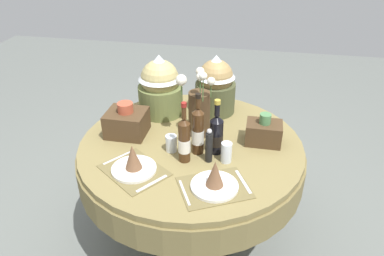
{
  "coord_description": "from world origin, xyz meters",
  "views": [
    {
      "loc": [
        0.36,
        -1.81,
        1.92
      ],
      "look_at": [
        0.0,
        0.03,
        0.81
      ],
      "focal_mm": 34.28,
      "sensor_mm": 36.0,
      "label": 1
    }
  ],
  "objects_px": {
    "wine_bottle_left": "(216,134)",
    "gift_tub_back_left": "(160,83)",
    "place_setting_left": "(133,164)",
    "gift_tub_back_centre": "(216,83)",
    "wine_bottle_centre": "(198,131)",
    "wine_bottle_rear": "(184,140)",
    "tumbler_near_right": "(171,143)",
    "dining_table": "(191,160)",
    "flower_vase": "(199,109)",
    "pepper_mill": "(209,146)",
    "woven_basket_side_right": "(264,132)",
    "place_setting_right": "(215,180)",
    "woven_basket_side_left": "(127,122)",
    "tumbler_mid": "(226,152)"
  },
  "relations": [
    {
      "from": "wine_bottle_left",
      "to": "gift_tub_back_left",
      "type": "height_order",
      "value": "gift_tub_back_left"
    },
    {
      "from": "place_setting_left",
      "to": "gift_tub_back_centre",
      "type": "relative_size",
      "value": 1.06
    },
    {
      "from": "wine_bottle_left",
      "to": "wine_bottle_centre",
      "type": "relative_size",
      "value": 0.9
    },
    {
      "from": "wine_bottle_rear",
      "to": "tumbler_near_right",
      "type": "distance_m",
      "value": 0.15
    },
    {
      "from": "dining_table",
      "to": "place_setting_left",
      "type": "xyz_separation_m",
      "value": [
        -0.24,
        -0.33,
        0.18
      ]
    },
    {
      "from": "flower_vase",
      "to": "gift_tub_back_centre",
      "type": "xyz_separation_m",
      "value": [
        0.06,
        0.32,
        0.04
      ]
    },
    {
      "from": "wine_bottle_left",
      "to": "pepper_mill",
      "type": "distance_m",
      "value": 0.1
    },
    {
      "from": "pepper_mill",
      "to": "woven_basket_side_right",
      "type": "height_order",
      "value": "pepper_mill"
    },
    {
      "from": "wine_bottle_left",
      "to": "pepper_mill",
      "type": "xyz_separation_m",
      "value": [
        -0.03,
        -0.1,
        -0.02
      ]
    },
    {
      "from": "flower_vase",
      "to": "place_setting_left",
      "type": "bearing_deg",
      "value": -121.9
    },
    {
      "from": "flower_vase",
      "to": "pepper_mill",
      "type": "xyz_separation_m",
      "value": [
        0.11,
        -0.27,
        -0.08
      ]
    },
    {
      "from": "flower_vase",
      "to": "pepper_mill",
      "type": "distance_m",
      "value": 0.3
    },
    {
      "from": "wine_bottle_rear",
      "to": "place_setting_left",
      "type": "bearing_deg",
      "value": -148.78
    },
    {
      "from": "dining_table",
      "to": "gift_tub_back_centre",
      "type": "distance_m",
      "value": 0.56
    },
    {
      "from": "gift_tub_back_left",
      "to": "woven_basket_side_right",
      "type": "distance_m",
      "value": 0.75
    },
    {
      "from": "place_setting_right",
      "to": "tumbler_near_right",
      "type": "xyz_separation_m",
      "value": [
        -0.29,
        0.28,
        0.0
      ]
    },
    {
      "from": "pepper_mill",
      "to": "woven_basket_side_right",
      "type": "relative_size",
      "value": 0.99
    },
    {
      "from": "dining_table",
      "to": "wine_bottle_rear",
      "type": "height_order",
      "value": "wine_bottle_rear"
    },
    {
      "from": "wine_bottle_centre",
      "to": "woven_basket_side_left",
      "type": "relative_size",
      "value": 1.55
    },
    {
      "from": "dining_table",
      "to": "gift_tub_back_left",
      "type": "distance_m",
      "value": 0.56
    },
    {
      "from": "place_setting_left",
      "to": "gift_tub_back_left",
      "type": "relative_size",
      "value": 1.04
    },
    {
      "from": "woven_basket_side_left",
      "to": "wine_bottle_left",
      "type": "bearing_deg",
      "value": -9.78
    },
    {
      "from": "place_setting_right",
      "to": "woven_basket_side_left",
      "type": "relative_size",
      "value": 1.77
    },
    {
      "from": "tumbler_near_right",
      "to": "tumbler_mid",
      "type": "bearing_deg",
      "value": -8.17
    },
    {
      "from": "wine_bottle_centre",
      "to": "gift_tub_back_left",
      "type": "relative_size",
      "value": 0.89
    },
    {
      "from": "wine_bottle_centre",
      "to": "pepper_mill",
      "type": "bearing_deg",
      "value": -44.94
    },
    {
      "from": "wine_bottle_left",
      "to": "gift_tub_back_centre",
      "type": "xyz_separation_m",
      "value": [
        -0.07,
        0.5,
        0.09
      ]
    },
    {
      "from": "dining_table",
      "to": "wine_bottle_rear",
      "type": "distance_m",
      "value": 0.33
    },
    {
      "from": "wine_bottle_left",
      "to": "gift_tub_back_centre",
      "type": "bearing_deg",
      "value": 98.54
    },
    {
      "from": "gift_tub_back_left",
      "to": "woven_basket_side_left",
      "type": "bearing_deg",
      "value": -113.08
    },
    {
      "from": "tumbler_mid",
      "to": "gift_tub_back_left",
      "type": "xyz_separation_m",
      "value": [
        -0.5,
        0.49,
        0.16
      ]
    },
    {
      "from": "tumbler_near_right",
      "to": "tumbler_mid",
      "type": "distance_m",
      "value": 0.32
    },
    {
      "from": "wine_bottle_left",
      "to": "gift_tub_back_left",
      "type": "relative_size",
      "value": 0.8
    },
    {
      "from": "pepper_mill",
      "to": "tumbler_near_right",
      "type": "bearing_deg",
      "value": 165.13
    },
    {
      "from": "place_setting_right",
      "to": "woven_basket_side_right",
      "type": "distance_m",
      "value": 0.52
    },
    {
      "from": "flower_vase",
      "to": "woven_basket_side_left",
      "type": "distance_m",
      "value": 0.45
    },
    {
      "from": "wine_bottle_left",
      "to": "wine_bottle_centre",
      "type": "xyz_separation_m",
      "value": [
        -0.1,
        -0.02,
        0.02
      ]
    },
    {
      "from": "gift_tub_back_centre",
      "to": "wine_bottle_centre",
      "type": "bearing_deg",
      "value": -92.92
    },
    {
      "from": "place_setting_left",
      "to": "pepper_mill",
      "type": "xyz_separation_m",
      "value": [
        0.38,
        0.16,
        0.05
      ]
    },
    {
      "from": "place_setting_left",
      "to": "gift_tub_back_centre",
      "type": "distance_m",
      "value": 0.84
    },
    {
      "from": "tumbler_mid",
      "to": "gift_tub_back_centre",
      "type": "height_order",
      "value": "gift_tub_back_centre"
    },
    {
      "from": "wine_bottle_rear",
      "to": "woven_basket_side_right",
      "type": "xyz_separation_m",
      "value": [
        0.42,
        0.27,
        -0.06
      ]
    },
    {
      "from": "place_setting_right",
      "to": "pepper_mill",
      "type": "xyz_separation_m",
      "value": [
        -0.06,
        0.22,
        0.05
      ]
    },
    {
      "from": "tumbler_near_right",
      "to": "gift_tub_back_left",
      "type": "bearing_deg",
      "value": 112.08
    },
    {
      "from": "wine_bottle_centre",
      "to": "woven_basket_side_right",
      "type": "relative_size",
      "value": 1.77
    },
    {
      "from": "pepper_mill",
      "to": "woven_basket_side_left",
      "type": "bearing_deg",
      "value": 160.31
    },
    {
      "from": "woven_basket_side_right",
      "to": "gift_tub_back_centre",
      "type": "bearing_deg",
      "value": 134.35
    },
    {
      "from": "woven_basket_side_left",
      "to": "tumbler_near_right",
      "type": "bearing_deg",
      "value": -23.01
    },
    {
      "from": "place_setting_right",
      "to": "tumbler_mid",
      "type": "bearing_deg",
      "value": 82.5
    },
    {
      "from": "place_setting_right",
      "to": "woven_basket_side_left",
      "type": "bearing_deg",
      "value": 145.33
    }
  ]
}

